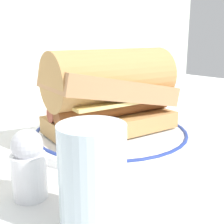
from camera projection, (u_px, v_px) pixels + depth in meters
The scene contains 5 objects.
ground_plane at pixel (121, 135), 0.49m from camera, with size 1.50×1.50×0.00m, color silver.
plate at pixel (112, 134), 0.47m from camera, with size 0.26×0.26×0.01m.
sausage_sandwich at pixel (112, 91), 0.45m from camera, with size 0.21×0.13×0.13m.
drinking_glass at pixel (93, 184), 0.25m from camera, with size 0.06×0.06×0.09m.
salt_shaker at pixel (29, 165), 0.30m from camera, with size 0.04×0.04×0.07m.
Camera 1 is at (-0.32, -0.34, 0.16)m, focal length 47.11 mm.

